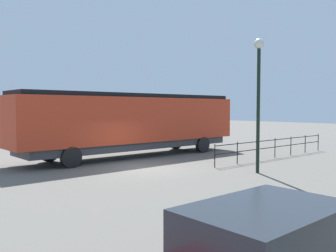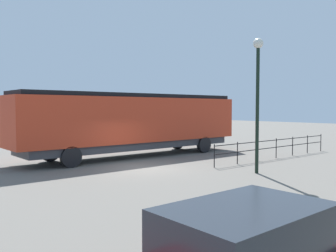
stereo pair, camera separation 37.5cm
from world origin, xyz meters
The scene contains 4 objects.
ground_plane centered at (0.00, 0.00, 0.00)m, with size 120.00×120.00×0.00m, color #666059.
locomotive centered at (-3.83, 2.67, 2.21)m, with size 3.05×15.15×3.93m.
lamp_post centered at (4.62, 3.22, 4.20)m, with size 0.47×0.47×6.25m.
platform_fence centered at (2.27, 8.40, 0.78)m, with size 0.05×11.11×1.20m.
Camera 1 is at (14.50, -11.00, 3.04)m, focal length 38.53 mm.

